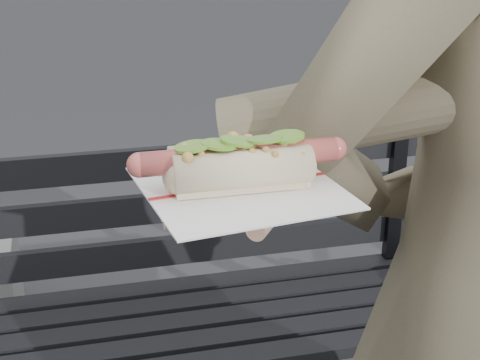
# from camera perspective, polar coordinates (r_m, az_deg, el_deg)

# --- Properties ---
(park_bench) EXTENTS (1.50, 0.44, 0.88)m
(park_bench) POSITION_cam_1_polar(r_m,az_deg,el_deg) (1.93, -5.89, -8.64)
(park_bench) COLOR black
(park_bench) RESTS_ON ground
(held_hotdog) EXTENTS (0.62, 0.32, 0.20)m
(held_hotdog) POSITION_cam_1_polar(r_m,az_deg,el_deg) (0.85, 11.40, 4.89)
(held_hotdog) COLOR brown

